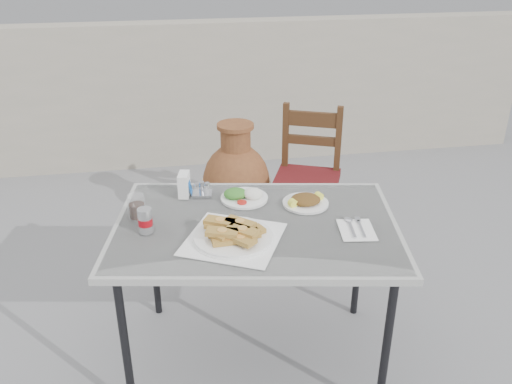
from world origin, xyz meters
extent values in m
plane|color=slate|center=(0.00, 0.00, 0.00)|extent=(80.00, 80.00, 0.00)
cylinder|color=black|center=(-0.44, -0.28, 0.35)|extent=(0.04, 0.04, 0.69)
cylinder|color=black|center=(0.60, -0.47, 0.35)|extent=(0.04, 0.04, 0.69)
cylinder|color=black|center=(-0.32, 0.37, 0.35)|extent=(0.04, 0.04, 0.69)
cylinder|color=black|center=(0.72, 0.18, 0.35)|extent=(0.04, 0.04, 0.69)
cube|color=silver|center=(0.14, -0.05, 0.72)|extent=(1.34, 1.02, 0.03)
cube|color=white|center=(0.14, -0.05, 0.74)|extent=(1.29, 0.98, 0.00)
cube|color=white|center=(0.02, -0.17, 0.74)|extent=(0.49, 0.49, 0.00)
cylinder|color=white|center=(0.02, -0.17, 0.75)|extent=(0.32, 0.32, 0.02)
cylinder|color=white|center=(0.02, -0.17, 0.75)|extent=(0.33, 0.33, 0.01)
cylinder|color=white|center=(0.12, 0.18, 0.74)|extent=(0.22, 0.22, 0.01)
ellipsoid|color=white|center=(0.16, 0.17, 0.77)|extent=(0.09, 0.09, 0.05)
ellipsoid|color=#267521|center=(0.08, 0.19, 0.77)|extent=(0.11, 0.10, 0.05)
cylinder|color=red|center=(0.10, 0.12, 0.75)|extent=(0.04, 0.04, 0.01)
cylinder|color=white|center=(0.39, 0.08, 0.74)|extent=(0.21, 0.21, 0.01)
ellipsoid|color=#255A16|center=(0.39, 0.08, 0.76)|extent=(0.14, 0.13, 0.04)
cylinder|color=#FAFB44|center=(0.32, 0.05, 0.76)|extent=(0.05, 0.04, 0.04)
cylinder|color=#FAFB44|center=(0.46, 0.10, 0.76)|extent=(0.05, 0.04, 0.04)
cylinder|color=silver|center=(-0.32, -0.05, 0.79)|extent=(0.06, 0.06, 0.11)
cylinder|color=#B80D17|center=(-0.32, -0.05, 0.79)|extent=(0.06, 0.06, 0.03)
cylinder|color=silver|center=(-0.32, -0.05, 0.84)|extent=(0.05, 0.05, 0.00)
cylinder|color=white|center=(-0.36, 0.09, 0.79)|extent=(0.07, 0.07, 0.11)
cylinder|color=black|center=(-0.36, 0.09, 0.77)|extent=(0.07, 0.07, 0.06)
cube|color=white|center=(-0.15, 0.27, 0.79)|extent=(0.06, 0.10, 0.11)
cube|color=blue|center=(-0.12, 0.27, 0.79)|extent=(0.02, 0.05, 0.06)
cube|color=silver|center=(-0.07, 0.26, 0.74)|extent=(0.11, 0.09, 0.01)
cylinder|color=white|center=(-0.09, 0.24, 0.78)|extent=(0.02, 0.02, 0.06)
cylinder|color=white|center=(-0.04, 0.24, 0.78)|extent=(0.02, 0.02, 0.06)
cylinder|color=silver|center=(-0.07, 0.28, 0.77)|extent=(0.03, 0.03, 0.05)
cube|color=white|center=(0.54, -0.19, 0.74)|extent=(0.17, 0.20, 0.00)
cube|color=silver|center=(0.52, -0.18, 0.75)|extent=(0.03, 0.14, 0.00)
ellipsoid|color=silver|center=(0.53, -0.10, 0.75)|extent=(0.04, 0.05, 0.01)
cube|color=silver|center=(0.56, -0.19, 0.75)|extent=(0.03, 0.14, 0.00)
cube|color=silver|center=(0.57, -0.11, 0.75)|extent=(0.03, 0.04, 0.00)
cube|color=#38220F|center=(0.41, 0.85, 0.21)|extent=(0.05, 0.05, 0.42)
cube|color=#38220F|center=(0.73, 0.72, 0.21)|extent=(0.05, 0.05, 0.42)
cube|color=#38220F|center=(0.54, 1.16, 0.21)|extent=(0.05, 0.05, 0.42)
cube|color=#38220F|center=(0.86, 1.03, 0.21)|extent=(0.05, 0.05, 0.42)
cube|color=#5C1219|center=(0.64, 0.94, 0.45)|extent=(0.52, 0.52, 0.05)
cube|color=#38220F|center=(0.54, 1.16, 0.66)|extent=(0.05, 0.05, 0.47)
cube|color=#38220F|center=(0.86, 1.03, 0.66)|extent=(0.05, 0.05, 0.47)
cube|color=#38220F|center=(0.70, 1.09, 0.80)|extent=(0.36, 0.17, 0.09)
cube|color=#38220F|center=(0.70, 1.09, 0.66)|extent=(0.36, 0.17, 0.06)
cylinder|color=brown|center=(0.22, 1.13, 0.04)|extent=(0.34, 0.34, 0.08)
ellipsoid|color=brown|center=(0.22, 1.13, 0.37)|extent=(0.44, 0.44, 0.55)
cylinder|color=beige|center=(0.22, 1.13, 0.37)|extent=(0.45, 0.45, 0.06)
cylinder|color=brown|center=(0.22, 1.13, 0.68)|extent=(0.19, 0.19, 0.17)
cylinder|color=brown|center=(0.22, 1.13, 0.77)|extent=(0.23, 0.23, 0.03)
cube|color=#9F9585|center=(0.00, 2.50, 0.60)|extent=(6.00, 0.25, 1.20)
camera|label=1|loc=(-0.22, -2.04, 1.87)|focal=38.00mm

